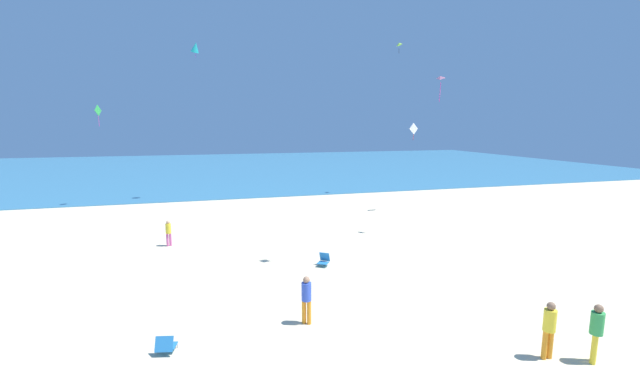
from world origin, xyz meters
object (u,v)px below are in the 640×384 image
(kite_teal, at_px, (195,47))
(kite_green, at_px, (98,111))
(kite_pink, at_px, (440,78))
(beach_chair_far_left, at_px, (166,345))
(person_3, at_px, (306,297))
(person_2, at_px, (549,326))
(beach_chair_near_camera, at_px, (324,260))
(person_0, at_px, (168,231))
(kite_white, at_px, (414,129))
(kite_lime, at_px, (399,44))
(person_1, at_px, (596,329))

(kite_teal, bearing_deg, kite_green, -174.65)
(kite_pink, relative_size, kite_green, 0.90)
(beach_chair_far_left, xyz_separation_m, kite_teal, (1.07, 26.46, 13.18))
(person_3, bearing_deg, person_2, 93.85)
(person_2, relative_size, kite_pink, 1.11)
(beach_chair_far_left, relative_size, person_3, 0.41)
(person_3, bearing_deg, beach_chair_near_camera, -165.73)
(person_0, xyz_separation_m, kite_teal, (1.82, 14.76, 12.59))
(person_0, bearing_deg, person_3, 3.05)
(kite_pink, bearing_deg, beach_chair_far_left, -146.66)
(kite_pink, distance_m, kite_green, 27.06)
(beach_chair_near_camera, bearing_deg, person_2, 58.42)
(person_0, height_order, kite_teal, kite_teal)
(kite_teal, bearing_deg, person_0, -97.04)
(kite_pink, bearing_deg, person_0, 173.51)
(kite_green, relative_size, kite_white, 1.30)
(person_0, xyz_separation_m, kite_green, (-6.09, 14.02, 7.06))
(person_2, distance_m, kite_teal, 33.73)
(person_0, bearing_deg, kite_teal, 150.53)
(kite_pink, height_order, kite_white, kite_pink)
(person_0, height_order, person_3, person_3)
(person_3, bearing_deg, kite_green, -119.16)
(beach_chair_near_camera, height_order, kite_pink, kite_pink)
(beach_chair_far_left, relative_size, person_0, 0.47)
(person_3, xyz_separation_m, kite_white, (12.60, 16.02, 5.49))
(person_0, bearing_deg, person_2, 15.01)
(beach_chair_near_camera, distance_m, kite_teal, 24.86)
(beach_chair_near_camera, xyz_separation_m, person_2, (4.02, -9.49, 0.71))
(person_2, xyz_separation_m, kite_white, (6.34, 20.03, 5.47))
(person_2, relative_size, kite_lime, 1.70)
(person_2, distance_m, kite_lime, 32.03)
(person_2, bearing_deg, person_1, 67.50)
(beach_chair_near_camera, relative_size, person_2, 0.44)
(kite_green, bearing_deg, kite_pink, -35.85)
(kite_green, distance_m, kite_white, 25.65)
(kite_lime, bearing_deg, beach_chair_near_camera, -124.79)
(beach_chair_far_left, distance_m, kite_green, 27.69)
(kite_lime, xyz_separation_m, kite_green, (-26.33, 1.26, -6.38))
(person_1, bearing_deg, beach_chair_near_camera, 170.72)
(beach_chair_far_left, xyz_separation_m, person_1, (11.91, -3.88, 0.76))
(beach_chair_far_left, bearing_deg, person_1, -95.25)
(person_0, relative_size, person_3, 0.87)
(person_2, relative_size, person_3, 1.03)
(beach_chair_far_left, relative_size, person_2, 0.40)
(kite_lime, relative_size, kite_teal, 0.75)
(beach_chair_far_left, relative_size, beach_chair_near_camera, 0.92)
(beach_chair_far_left, distance_m, person_2, 11.31)
(kite_teal, bearing_deg, person_3, -82.40)
(kite_lime, bearing_deg, person_0, -147.76)
(kite_white, bearing_deg, person_3, -128.17)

